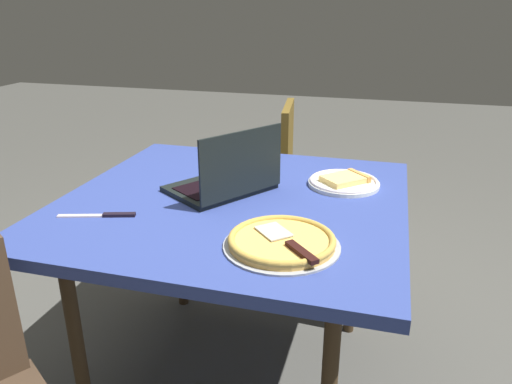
{
  "coord_description": "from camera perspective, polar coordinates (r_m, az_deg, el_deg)",
  "views": [
    {
      "loc": [
        -0.48,
        1.44,
        1.35
      ],
      "look_at": [
        -0.07,
        -0.02,
        0.76
      ],
      "focal_mm": 34.35,
      "sensor_mm": 36.0,
      "label": 1
    }
  ],
  "objects": [
    {
      "name": "dining_table",
      "position": [
        1.66,
        -2.61,
        -2.61
      ],
      "size": [
        1.13,
        1.09,
        0.74
      ],
      "color": "navy",
      "rests_on": "ground_plane"
    },
    {
      "name": "drink_cup",
      "position": [
        2.03,
        0.67,
        4.88
      ],
      "size": [
        0.08,
        0.08,
        0.08
      ],
      "color": "black",
      "rests_on": "dining_table"
    },
    {
      "name": "ground_plane",
      "position": [
        2.03,
        -2.28,
        -20.34
      ],
      "size": [
        12.0,
        12.0,
        0.0
      ],
      "primitive_type": "plane",
      "color": "#474641"
    },
    {
      "name": "table_knife",
      "position": [
        1.57,
        -17.21,
        -2.6
      ],
      "size": [
        0.23,
        0.09,
        0.01
      ],
      "color": "beige",
      "rests_on": "dining_table"
    },
    {
      "name": "pizza_plate",
      "position": [
        1.78,
        10.24,
        1.19
      ],
      "size": [
        0.25,
        0.25,
        0.04
      ],
      "color": "white",
      "rests_on": "dining_table"
    },
    {
      "name": "chair_far",
      "position": [
        2.63,
        0.96,
        2.48
      ],
      "size": [
        0.48,
        0.48,
        0.86
      ],
      "color": "brown",
      "rests_on": "ground_plane"
    },
    {
      "name": "laptop",
      "position": [
        1.67,
        -3.48,
        1.42
      ],
      "size": [
        0.4,
        0.42,
        0.23
      ],
      "color": "black",
      "rests_on": "dining_table"
    },
    {
      "name": "pizza_tray",
      "position": [
        1.32,
        3.03,
        -5.74
      ],
      "size": [
        0.32,
        0.32,
        0.04
      ],
      "color": "#969AA1",
      "rests_on": "dining_table"
    }
  ]
}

